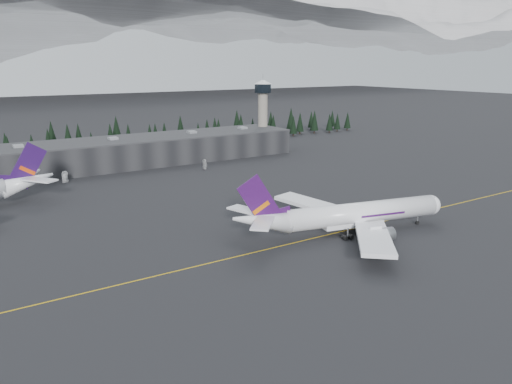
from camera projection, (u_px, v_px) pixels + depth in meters
ground at (296, 239)px, 136.12m from camera, size 1400.00×1400.00×0.00m
taxiline at (301, 241)px, 134.50m from camera, size 400.00×0.40×0.02m
terminal at (135, 151)px, 235.88m from camera, size 160.00×30.00×12.60m
control_tower at (263, 107)px, 273.72m from camera, size 10.00×10.00×37.70m
treeline at (110, 139)px, 265.57m from camera, size 360.00×20.00×15.00m
jet_main at (344, 215)px, 139.24m from camera, size 64.15×58.55×19.16m
gse_vehicle_a at (65, 181)px, 200.05m from camera, size 3.08×5.19×1.35m
gse_vehicle_b at (205, 168)px, 225.66m from camera, size 4.94×2.70×1.59m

